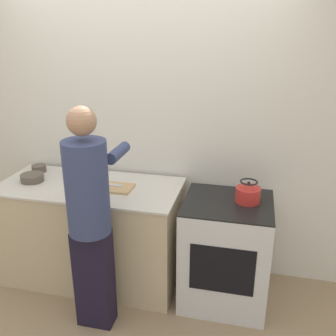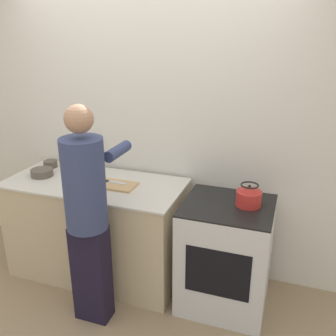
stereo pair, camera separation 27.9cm
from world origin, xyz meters
TOP-DOWN VIEW (x-y plane):
  - ground_plane at (0.00, 0.00)m, footprint 12.00×12.00m
  - wall_back at (0.00, 0.75)m, footprint 8.00×0.05m
  - counter at (-0.37, 0.34)m, footprint 1.53×0.71m
  - oven at (0.79, 0.31)m, footprint 0.67×0.62m
  - person at (-0.13, -0.18)m, footprint 0.33×0.57m
  - cutting_board at (-0.17, 0.33)m, footprint 0.36×0.21m
  - knife at (-0.21, 0.35)m, footprint 0.26×0.05m
  - kettle at (0.93, 0.35)m, footprint 0.19×0.19m
  - bowl_prep at (-0.95, 0.54)m, footprint 0.13×0.13m
  - bowl_mixing at (-0.88, 0.32)m, footprint 0.19×0.19m
  - canister_jar at (-0.56, 0.52)m, footprint 0.15×0.15m

SIDE VIEW (x-z plane):
  - ground_plane at x=0.00m, z-range 0.00..0.00m
  - oven at x=0.79m, z-range 0.00..0.88m
  - counter at x=-0.37m, z-range 0.00..0.89m
  - cutting_board at x=-0.17m, z-range 0.89..0.91m
  - knife at x=-0.21m, z-range 0.91..0.92m
  - person at x=-0.13m, z-range 0.08..1.75m
  - bowl_prep at x=-0.95m, z-range 0.89..0.95m
  - bowl_mixing at x=-0.88m, z-range 0.89..0.96m
  - kettle at x=0.93m, z-range 0.87..1.04m
  - canister_jar at x=-0.56m, z-range 0.89..1.06m
  - wall_back at x=0.00m, z-range 0.00..2.60m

